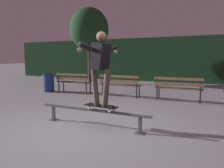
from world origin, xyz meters
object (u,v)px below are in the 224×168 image
(skateboard, at_px, (101,106))
(skateboarder, at_px, (101,63))
(park_bench_leftmost, at_px, (73,81))
(park_bench_right_center, at_px, (178,86))
(grind_rail, at_px, (93,113))
(tree_far_left, at_px, (89,29))
(trash_can, at_px, (49,82))
(park_bench_left_center, at_px, (120,83))

(skateboard, height_order, skateboarder, skateboarder)
(park_bench_leftmost, height_order, park_bench_right_center, same)
(grind_rail, bearing_deg, tree_far_left, 121.13)
(skateboarder, height_order, park_bench_right_center, skateboarder)
(skateboard, relative_size, park_bench_leftmost, 0.50)
(skateboard, distance_m, park_bench_leftmost, 4.69)
(skateboard, xyz_separation_m, park_bench_leftmost, (-3.16, 3.47, 0.07))
(skateboarder, xyz_separation_m, trash_can, (-4.39, 3.34, -0.99))
(skateboarder, bearing_deg, park_bench_right_center, 71.57)
(tree_far_left, bearing_deg, park_bench_right_center, -31.77)
(tree_far_left, bearing_deg, trash_can, -90.36)
(tree_far_left, xyz_separation_m, trash_can, (-0.02, -3.55, -2.73))
(skateboard, height_order, park_bench_leftmost, park_bench_leftmost)
(park_bench_leftmost, distance_m, park_bench_right_center, 4.32)
(grind_rail, bearing_deg, skateboard, 0.00)
(skateboarder, distance_m, tree_far_left, 8.33)
(park_bench_leftmost, bearing_deg, tree_far_left, 109.40)
(grind_rail, height_order, tree_far_left, tree_far_left)
(skateboard, bearing_deg, grind_rail, 180.00)
(park_bench_right_center, xyz_separation_m, tree_far_left, (-5.52, 3.42, 2.60))
(park_bench_left_center, xyz_separation_m, tree_far_left, (-3.36, 3.42, 2.60))
(park_bench_left_center, bearing_deg, grind_rail, -77.07)
(tree_far_left, relative_size, trash_can, 5.49)
(park_bench_leftmost, distance_m, park_bench_left_center, 2.16)
(grind_rail, bearing_deg, park_bench_left_center, 102.93)
(park_bench_left_center, distance_m, tree_far_left, 5.46)
(park_bench_right_center, height_order, tree_far_left, tree_far_left)
(skateboarder, xyz_separation_m, park_bench_leftmost, (-3.16, 3.47, -0.86))
(grind_rail, relative_size, skateboard, 3.32)
(skateboard, height_order, park_bench_right_center, park_bench_right_center)
(skateboard, distance_m, skateboarder, 0.94)
(skateboard, bearing_deg, trash_can, 142.73)
(park_bench_right_center, bearing_deg, grind_rail, -111.46)
(grind_rail, relative_size, park_bench_right_center, 1.65)
(skateboard, bearing_deg, park_bench_right_center, 71.53)
(grind_rail, distance_m, skateboarder, 1.12)
(skateboarder, xyz_separation_m, tree_far_left, (-4.36, 6.88, 1.74))
(skateboard, height_order, tree_far_left, tree_far_left)
(park_bench_leftmost, height_order, park_bench_left_center, same)
(grind_rail, xyz_separation_m, park_bench_left_center, (-0.80, 3.47, 0.24))
(park_bench_leftmost, bearing_deg, skateboarder, -47.63)
(skateboard, xyz_separation_m, tree_far_left, (-4.36, 6.88, 2.68))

